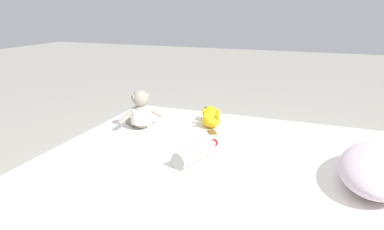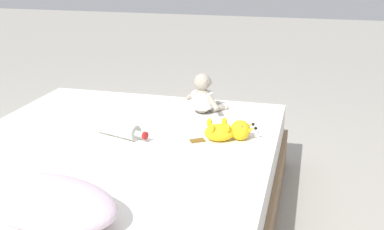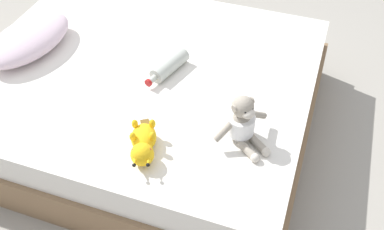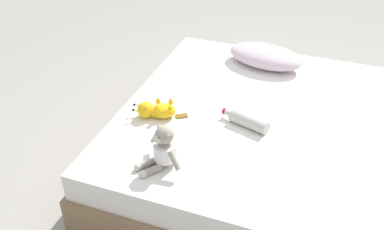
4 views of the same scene
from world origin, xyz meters
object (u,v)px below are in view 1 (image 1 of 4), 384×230
object	(u,v)px
pillow	(380,168)
plush_monkey	(140,112)
bed	(225,203)
plush_yellow_creature	(211,117)
glass_bottle	(194,153)

from	to	relation	value
pillow	plush_monkey	distance (m)	1.28
bed	plush_monkey	distance (m)	0.76
plush_monkey	plush_yellow_creature	bearing A→B (deg)	119.42
bed	plush_monkey	bearing A→B (deg)	-116.67
bed	plush_yellow_creature	distance (m)	0.63
plush_yellow_creature	glass_bottle	distance (m)	0.55
plush_monkey	glass_bottle	size ratio (longest dim) A/B	0.85
bed	glass_bottle	world-z (taller)	glass_bottle
bed	plush_yellow_creature	bearing A→B (deg)	-155.14
bed	plush_yellow_creature	xyz separation A→B (m)	(-0.53, -0.24, 0.25)
pillow	glass_bottle	world-z (taller)	pillow
glass_bottle	pillow	bearing A→B (deg)	95.05
pillow	plush_monkey	world-z (taller)	plush_monkey
bed	pillow	size ratio (longest dim) A/B	3.11
glass_bottle	plush_yellow_creature	bearing A→B (deg)	-170.44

